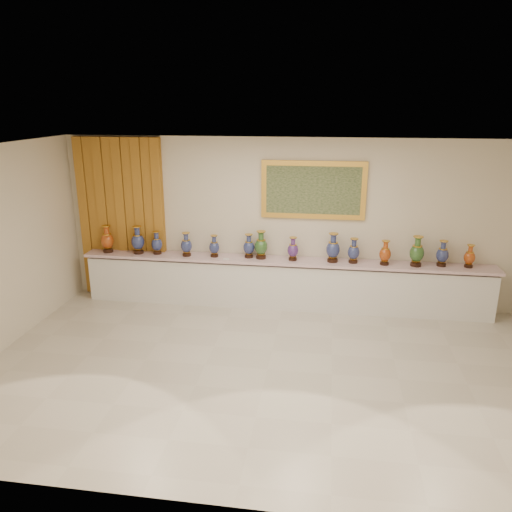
{
  "coord_description": "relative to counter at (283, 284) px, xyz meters",
  "views": [
    {
      "loc": [
        0.74,
        -6.12,
        3.58
      ],
      "look_at": [
        -0.41,
        1.7,
        1.12
      ],
      "focal_mm": 35.0,
      "sensor_mm": 36.0,
      "label": 1
    }
  ],
  "objects": [
    {
      "name": "counter",
      "position": [
        0.0,
        0.0,
        0.0
      ],
      "size": [
        7.28,
        0.48,
        0.9
      ],
      "color": "white",
      "rests_on": "ground"
    },
    {
      "name": "vase_9",
      "position": [
        1.21,
        -0.02,
        0.66
      ],
      "size": [
        0.25,
        0.25,
        0.44
      ],
      "rotation": [
        0.0,
        0.0,
        -0.24
      ],
      "color": "black",
      "rests_on": "counter"
    },
    {
      "name": "vase_10",
      "position": [
        1.73,
        -0.05,
        0.65
      ],
      "size": [
        0.21,
        0.21,
        0.43
      ],
      "rotation": [
        0.0,
        0.0,
        -0.07
      ],
      "color": "black",
      "rests_on": "counter"
    },
    {
      "name": "vase_1",
      "position": [
        -2.68,
        -0.03,
        0.69
      ],
      "size": [
        0.31,
        0.31,
        0.51
      ],
      "rotation": [
        0.0,
        0.0,
        0.36
      ],
      "color": "black",
      "rests_on": "counter"
    },
    {
      "name": "vase_0",
      "position": [
        -3.26,
        -0.03,
        0.69
      ],
      "size": [
        0.27,
        0.27,
        0.51
      ],
      "rotation": [
        0.0,
        0.0,
        0.16
      ],
      "color": "black",
      "rests_on": "counter"
    },
    {
      "name": "room",
      "position": [
        -2.47,
        0.17,
        1.16
      ],
      "size": [
        8.0,
        8.0,
        8.0
      ],
      "color": "beige",
      "rests_on": "ground"
    },
    {
      "name": "label_card",
      "position": [
        -1.01,
        -0.14,
        0.47
      ],
      "size": [
        0.1,
        0.06,
        0.0
      ],
      "primitive_type": "cube",
      "color": "white",
      "rests_on": "counter"
    },
    {
      "name": "vase_12",
      "position": [
        2.69,
        0.02,
        0.66
      ],
      "size": [
        0.22,
        0.22,
        0.44
      ],
      "rotation": [
        0.0,
        0.0,
        0.09
      ],
      "color": "black",
      "rests_on": "counter"
    },
    {
      "name": "vase_11",
      "position": [
        2.25,
        -0.04,
        0.7
      ],
      "size": [
        0.27,
        0.27,
        0.52
      ],
      "rotation": [
        0.0,
        0.0,
        0.13
      ],
      "color": "black",
      "rests_on": "counter"
    },
    {
      "name": "vase_3",
      "position": [
        -1.76,
        -0.05,
        0.66
      ],
      "size": [
        0.25,
        0.25,
        0.44
      ],
      "rotation": [
        0.0,
        0.0,
        0.29
      ],
      "color": "black",
      "rests_on": "counter"
    },
    {
      "name": "vase_13",
      "position": [
        3.12,
        0.01,
        0.64
      ],
      "size": [
        0.22,
        0.22,
        0.39
      ],
      "rotation": [
        0.0,
        0.0,
        -0.21
      ],
      "color": "black",
      "rests_on": "counter"
    },
    {
      "name": "vase_5",
      "position": [
        -0.63,
        0.02,
        0.66
      ],
      "size": [
        0.25,
        0.25,
        0.43
      ],
      "rotation": [
        0.0,
        0.0,
        -0.35
      ],
      "color": "black",
      "rests_on": "counter"
    },
    {
      "name": "vase_6",
      "position": [
        -0.4,
        -0.01,
        0.69
      ],
      "size": [
        0.27,
        0.27,
        0.5
      ],
      "rotation": [
        0.0,
        0.0,
        -0.21
      ],
      "color": "black",
      "rests_on": "counter"
    },
    {
      "name": "vase_2",
      "position": [
        -2.32,
        -0.01,
        0.65
      ],
      "size": [
        0.25,
        0.25,
        0.42
      ],
      "rotation": [
        0.0,
        0.0,
        -0.35
      ],
      "color": "black",
      "rests_on": "counter"
    },
    {
      "name": "vase_7",
      "position": [
        0.16,
        -0.03,
        0.65
      ],
      "size": [
        0.24,
        0.24,
        0.42
      ],
      "rotation": [
        0.0,
        0.0,
        0.26
      ],
      "color": "black",
      "rests_on": "counter"
    },
    {
      "name": "vase_4",
      "position": [
        -1.25,
        -0.02,
        0.64
      ],
      "size": [
        0.22,
        0.22,
        0.4
      ],
      "rotation": [
        0.0,
        0.0,
        0.22
      ],
      "color": "black",
      "rests_on": "counter"
    },
    {
      "name": "vase_8",
      "position": [
        0.85,
        -0.02,
        0.69
      ],
      "size": [
        0.29,
        0.29,
        0.51
      ],
      "rotation": [
        0.0,
        0.0,
        0.24
      ],
      "color": "black",
      "rests_on": "counter"
    },
    {
      "name": "ground",
      "position": [
        0.0,
        -2.27,
        -0.44
      ],
      "size": [
        8.0,
        8.0,
        0.0
      ],
      "primitive_type": "plane",
      "color": "beige",
      "rests_on": "ground"
    }
  ]
}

